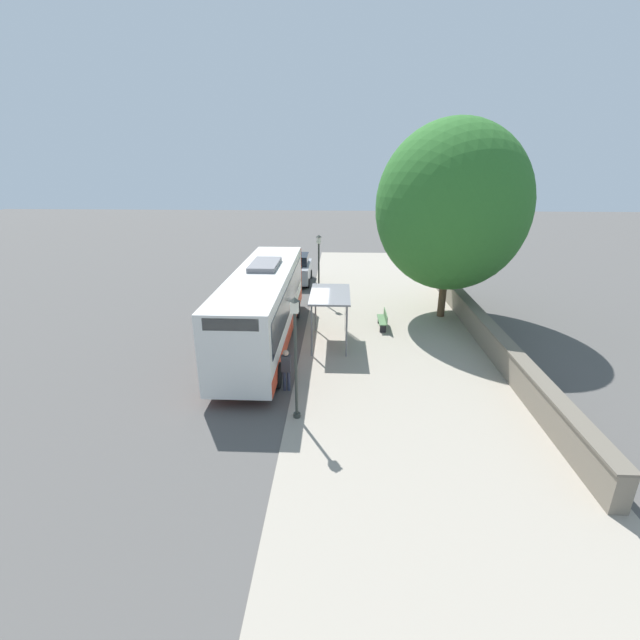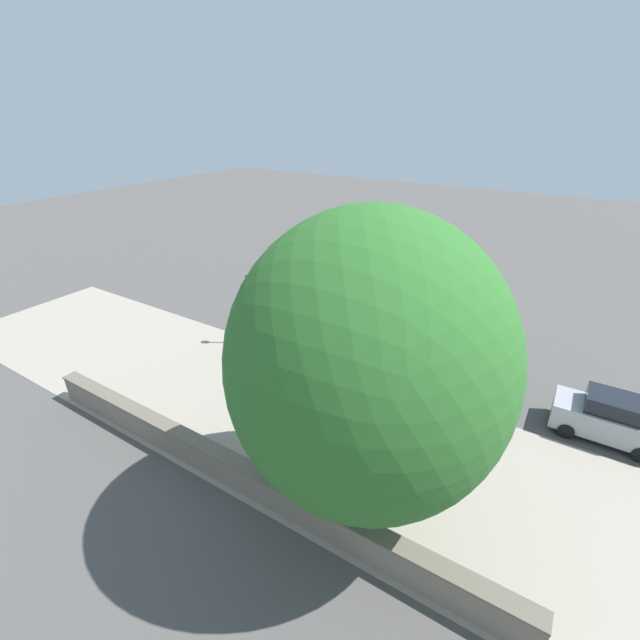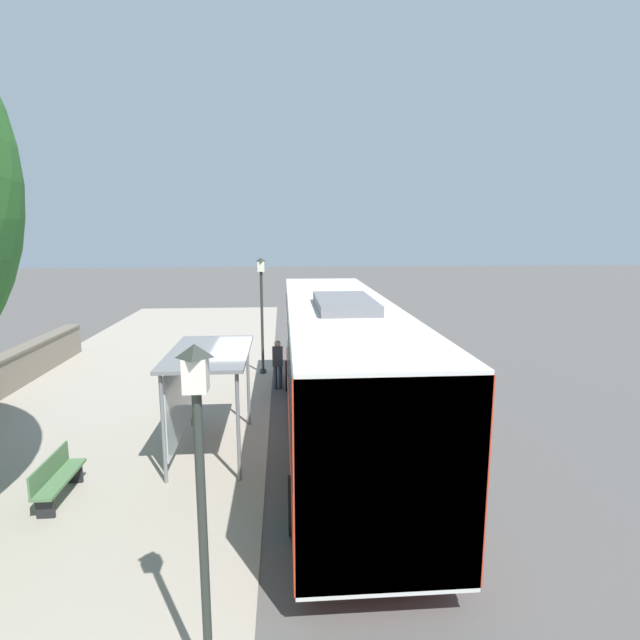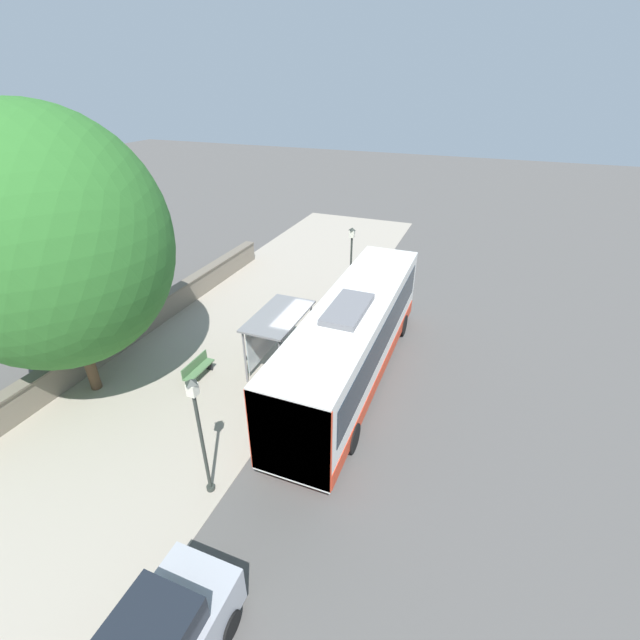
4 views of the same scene
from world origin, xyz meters
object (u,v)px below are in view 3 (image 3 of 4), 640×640
pedestrian (278,361)px  bench (57,477)px  bus (340,367)px  street_lamp_far (262,306)px  bus_shelter (203,367)px  street_lamp_near (201,497)px

pedestrian → bench: bearing=-122.4°
bus → street_lamp_far: 6.55m
pedestrian → bench: size_ratio=1.02×
bus_shelter → bench: bearing=-141.2°
bench → street_lamp_far: bearing=66.7°
bus_shelter → street_lamp_far: size_ratio=0.79×
bus → street_lamp_near: (-2.22, -6.67, 0.50)m
bus → street_lamp_near: 7.05m
bus → pedestrian: size_ratio=7.16×
bus_shelter → bench: bus_shelter is taller
pedestrian → street_lamp_far: size_ratio=0.39×
bench → street_lamp_near: (3.53, -4.40, 1.95)m
bus → bench: bus is taller
bench → bus: bearing=21.6°
bus_shelter → street_lamp_near: size_ratio=0.82×
pedestrian → bus: bearing=-70.5°
bench → street_lamp_near: street_lamp_near is taller
bus → street_lamp_near: bearing=-108.4°
bus_shelter → bus: bearing=4.1°
bus_shelter → street_lamp_far: (1.11, 6.41, 0.46)m
street_lamp_far → bus_shelter: bearing=-99.8°
street_lamp_far → bus: bearing=-71.2°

